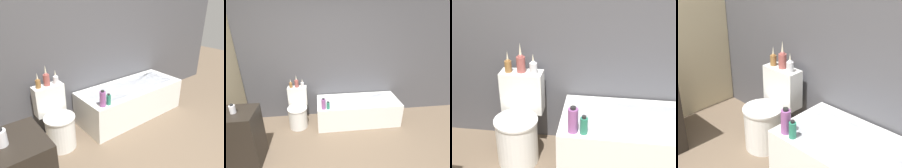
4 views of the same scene
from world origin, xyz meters
The scene contains 7 objects.
wall_back_tiled centered at (0.00, 2.15, 1.30)m, with size 6.40×0.06×2.60m.
toilet centered at (-0.54, 1.79, 0.32)m, with size 0.38×0.54×0.76m.
vase_gold centered at (-0.65, 1.96, 0.83)m, with size 0.06×0.06×0.20m.
vase_silver centered at (-0.54, 1.98, 0.85)m, with size 0.08×0.08×0.27m.
vase_bronze centered at (-0.43, 1.96, 0.83)m, with size 0.07×0.07×0.18m.
shampoo_bottle_tall centered at (-0.02, 1.51, 0.60)m, with size 0.08×0.08×0.22m.
shampoo_bottle_short centered at (0.06, 1.50, 0.57)m, with size 0.06×0.06×0.15m.
Camera 4 is at (1.45, 0.06, 1.89)m, focal length 50.00 mm.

